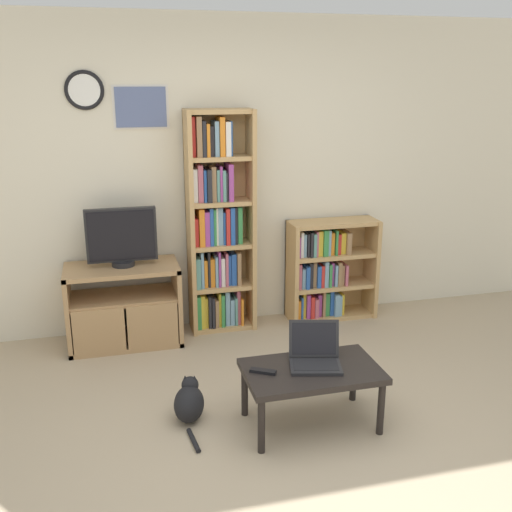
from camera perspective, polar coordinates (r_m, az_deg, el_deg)
ground_plane at (r=3.56m, az=3.69°, el=-19.84°), size 18.00×18.00×0.00m
wall_back at (r=5.10m, az=-4.02°, el=7.63°), size 6.13×0.09×2.60m
tv_stand at (r=4.98m, az=-12.46°, el=-4.61°), size 0.90×0.47×0.66m
television at (r=4.84m, az=-12.69°, el=1.73°), size 0.55×0.18×0.47m
bookshelf_tall at (r=5.02m, az=-3.68°, el=2.78°), size 0.55×0.28×1.86m
bookshelf_short at (r=5.40m, az=6.60°, el=-1.36°), size 0.79×0.30×0.90m
coffee_table at (r=3.79m, az=5.33°, el=-11.24°), size 0.84×0.50×0.39m
laptop at (r=3.80m, az=5.62°, el=-9.29°), size 0.37×0.34×0.25m
remote_near_laptop at (r=3.70m, az=0.68°, el=-10.92°), size 0.16×0.12×0.02m
cat at (r=3.95m, az=-6.37°, el=-13.66°), size 0.26×0.52×0.28m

